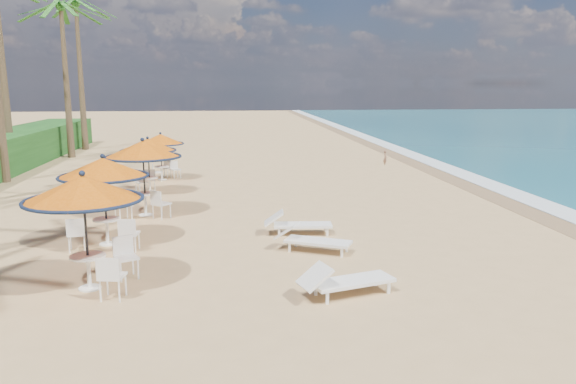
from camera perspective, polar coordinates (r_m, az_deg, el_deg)
name	(u,v)px	position (r m, az deg, el deg)	size (l,w,h in m)	color
ground	(319,276)	(13.03, 3.17, -8.47)	(160.00, 160.00, 0.00)	tan
foam_strip	(498,188)	(25.23, 20.57, 0.37)	(1.20, 140.00, 0.04)	white
wetsand_band	(478,189)	(24.84, 18.71, 0.33)	(1.40, 140.00, 0.02)	olive
station_0	(87,199)	(12.41, -19.71, -0.70)	(2.47, 2.47, 2.57)	black
station_1	(103,176)	(15.73, -18.26, 1.54)	(2.40, 2.40, 2.50)	black
station_2	(143,157)	(18.95, -14.54, 3.50)	(2.50, 2.50, 2.60)	black
station_3	(148,150)	(22.86, -14.06, 4.16)	(2.21, 2.21, 2.30)	black
station_4	(162,145)	(26.11, -12.72, 4.69)	(2.10, 2.10, 2.19)	black
lounger_near	(343,280)	(11.77, 5.66, -8.90)	(2.15, 1.22, 0.73)	white
lounger_mid	(310,239)	(14.74, 2.30, -4.78)	(2.07, 1.44, 0.72)	white
lounger_far	(296,223)	(16.36, 0.79, -3.19)	(2.01, 0.77, 0.71)	white
palm_6	(61,15)	(35.91, -22.03, 16.29)	(5.00, 5.00, 8.93)	brown
palm_7	(76,12)	(40.05, -20.72, 16.72)	(5.00, 5.00, 9.65)	brown
person	(385,157)	(30.71, 9.85, 3.49)	(0.31, 0.20, 0.84)	brown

